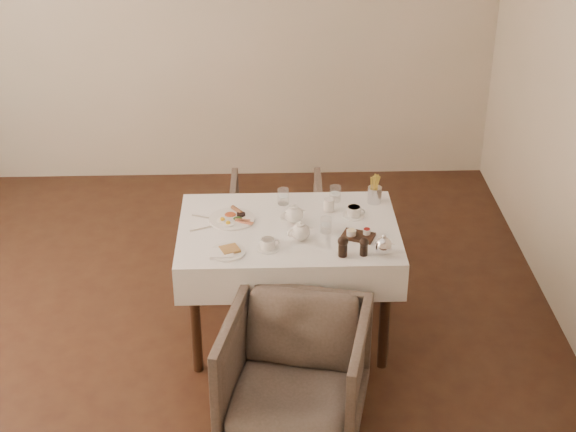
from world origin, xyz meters
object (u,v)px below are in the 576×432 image
(armchair_near, at_px, (295,373))
(armchair_far, at_px, (276,222))
(teapot_centre, at_px, (293,213))
(breakfast_plate, at_px, (232,218))
(table, at_px, (288,245))

(armchair_near, height_order, armchair_far, armchair_near)
(armchair_near, distance_m, armchair_far, 1.72)
(armchair_far, relative_size, teapot_centre, 4.14)
(breakfast_plate, xyz_separation_m, teapot_centre, (0.36, -0.05, 0.05))
(table, relative_size, breakfast_plate, 4.67)
(armchair_near, relative_size, teapot_centre, 4.76)
(armchair_far, relative_size, breakfast_plate, 2.36)
(breakfast_plate, bearing_deg, teapot_centre, -17.47)
(table, relative_size, teapot_centre, 8.18)
(armchair_near, relative_size, armchair_far, 1.15)
(armchair_far, xyz_separation_m, teapot_centre, (0.08, -0.84, 0.52))
(breakfast_plate, relative_size, teapot_centre, 1.75)
(teapot_centre, bearing_deg, breakfast_plate, 148.93)
(armchair_near, xyz_separation_m, breakfast_plate, (-0.33, 0.92, 0.43))
(armchair_far, height_order, teapot_centre, teapot_centre)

